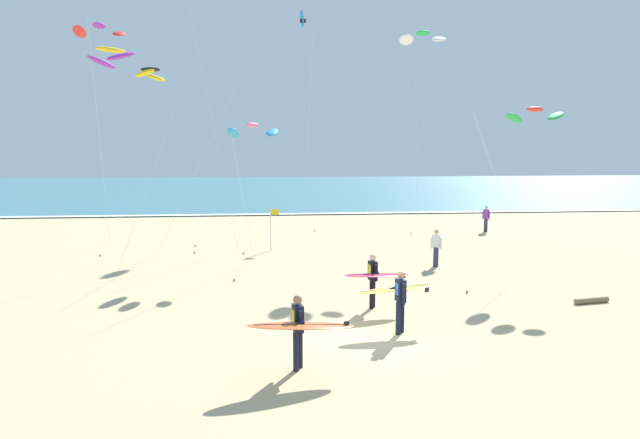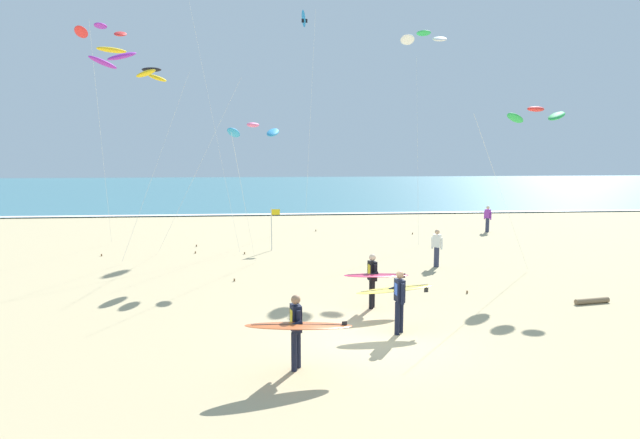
% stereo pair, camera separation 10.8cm
% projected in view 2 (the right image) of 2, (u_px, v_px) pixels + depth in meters
% --- Properties ---
extents(ground_plane, '(160.00, 160.00, 0.00)m').
position_uv_depth(ground_plane, '(373.00, 337.00, 13.82)').
color(ground_plane, tan).
extents(ocean_water, '(160.00, 60.00, 0.08)m').
position_uv_depth(ocean_water, '(291.00, 188.00, 69.92)').
color(ocean_water, teal).
rests_on(ocean_water, ground).
extents(shoreline_foam, '(160.00, 0.90, 0.01)m').
position_uv_depth(shoreline_foam, '(306.00, 214.00, 40.59)').
color(shoreline_foam, white).
rests_on(shoreline_foam, ocean_water).
extents(surfer_lead, '(2.16, 1.06, 1.71)m').
position_uv_depth(surfer_lead, '(374.00, 276.00, 16.10)').
color(surfer_lead, black).
rests_on(surfer_lead, ground).
extents(surfer_trailing, '(2.46, 1.13, 1.71)m').
position_uv_depth(surfer_trailing, '(298.00, 326.00, 11.47)').
color(surfer_trailing, black).
rests_on(surfer_trailing, ground).
extents(surfer_third, '(2.22, 1.00, 1.71)m').
position_uv_depth(surfer_third, '(397.00, 294.00, 14.12)').
color(surfer_third, black).
rests_on(surfer_third, ground).
extents(kite_arc_emerald_near, '(2.38, 4.78, 10.64)m').
position_uv_depth(kite_arc_emerald_near, '(423.00, 38.00, 25.61)').
color(kite_arc_emerald_near, white).
rests_on(kite_arc_emerald_near, ground).
extents(kite_arc_rose_far, '(2.36, 4.02, 6.05)m').
position_uv_depth(kite_arc_rose_far, '(253.00, 130.00, 22.28)').
color(kite_arc_rose_far, '#2D99DB').
rests_on(kite_arc_rose_far, ground).
extents(kite_delta_cobalt_high, '(0.66, 3.88, 13.81)m').
position_uv_depth(kite_delta_cobalt_high, '(305.00, 20.00, 33.66)').
color(kite_delta_cobalt_high, '#2D99DB').
rests_on(kite_delta_cobalt_high, ground).
extents(kite_arc_charcoal_low, '(4.72, 2.05, 8.65)m').
position_uv_depth(kite_arc_charcoal_low, '(152.00, 74.00, 24.09)').
color(kite_arc_charcoal_low, yellow).
rests_on(kite_arc_charcoal_low, ground).
extents(kite_arc_golden_distant, '(4.08, 3.56, 9.07)m').
position_uv_depth(kite_arc_golden_distant, '(112.00, 57.00, 21.64)').
color(kite_arc_golden_distant, purple).
rests_on(kite_arc_golden_distant, ground).
extents(kite_arc_violet_close, '(2.58, 4.09, 11.16)m').
position_uv_depth(kite_arc_violet_close, '(101.00, 31.00, 26.32)').
color(kite_arc_violet_close, red).
rests_on(kite_arc_violet_close, ground).
extents(kite_arc_scarlet_outer, '(4.80, 4.23, 6.58)m').
position_uv_depth(kite_arc_scarlet_outer, '(535.00, 115.00, 20.59)').
color(kite_arc_scarlet_outer, green).
rests_on(kite_arc_scarlet_outer, ground).
extents(bystander_purple_top, '(0.33, 0.42, 1.59)m').
position_uv_depth(bystander_purple_top, '(488.00, 219.00, 31.79)').
color(bystander_purple_top, '#2D334C').
rests_on(bystander_purple_top, ground).
extents(bystander_white_top, '(0.41, 0.34, 1.59)m').
position_uv_depth(bystander_white_top, '(437.00, 248.00, 22.15)').
color(bystander_white_top, '#2D334C').
rests_on(bystander_white_top, ground).
extents(lifeguard_flag, '(0.45, 0.05, 2.10)m').
position_uv_depth(lifeguard_flag, '(273.00, 225.00, 25.78)').
color(lifeguard_flag, silver).
rests_on(lifeguard_flag, ground).
extents(driftwood_log, '(1.23, 0.37, 0.18)m').
position_uv_depth(driftwood_log, '(592.00, 301.00, 16.85)').
color(driftwood_log, '#846B4C').
rests_on(driftwood_log, ground).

